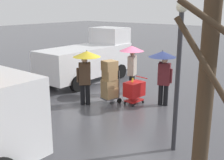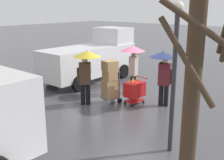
{
  "view_description": "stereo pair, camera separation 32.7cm",
  "coord_description": "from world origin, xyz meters",
  "px_view_note": "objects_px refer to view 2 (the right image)",
  "views": [
    {
      "loc": [
        -5.69,
        8.97,
        3.74
      ],
      "look_at": [
        0.6,
        0.99,
        1.05
      ],
      "focal_mm": 45.01,
      "sensor_mm": 36.0,
      "label": 1
    },
    {
      "loc": [
        -5.94,
        8.76,
        3.74
      ],
      "look_at": [
        0.6,
        0.99,
        1.05
      ],
      "focal_mm": 45.01,
      "sensor_mm": 36.0,
      "label": 2
    }
  ],
  "objects_px": {
    "pedestrian_pink_side": "(86,65)",
    "pedestrian_white_side": "(133,58)",
    "bare_tree_near": "(193,116)",
    "hand_dolly_boxes": "(110,80)",
    "pedestrian_black_side": "(164,65)",
    "street_lamp": "(175,63)",
    "shopping_cart_vendor": "(135,90)",
    "cargo_van_parked_right": "(92,57)"
  },
  "relations": [
    {
      "from": "hand_dolly_boxes",
      "to": "pedestrian_black_side",
      "type": "xyz_separation_m",
      "value": [
        -1.72,
        -1.07,
        0.66
      ]
    },
    {
      "from": "pedestrian_white_side",
      "to": "bare_tree_near",
      "type": "height_order",
      "value": "bare_tree_near"
    },
    {
      "from": "bare_tree_near",
      "to": "pedestrian_pink_side",
      "type": "bearing_deg",
      "value": -32.06
    },
    {
      "from": "pedestrian_pink_side",
      "to": "cargo_van_parked_right",
      "type": "bearing_deg",
      "value": -49.25
    },
    {
      "from": "hand_dolly_boxes",
      "to": "pedestrian_pink_side",
      "type": "relative_size",
      "value": 0.8
    },
    {
      "from": "pedestrian_white_side",
      "to": "hand_dolly_boxes",
      "type": "bearing_deg",
      "value": 91.75
    },
    {
      "from": "street_lamp",
      "to": "shopping_cart_vendor",
      "type": "bearing_deg",
      "value": -39.67
    },
    {
      "from": "hand_dolly_boxes",
      "to": "pedestrian_black_side",
      "type": "height_order",
      "value": "pedestrian_black_side"
    },
    {
      "from": "pedestrian_black_side",
      "to": "street_lamp",
      "type": "distance_m",
      "value": 3.61
    },
    {
      "from": "pedestrian_white_side",
      "to": "street_lamp",
      "type": "xyz_separation_m",
      "value": [
        -3.73,
        3.44,
        0.79
      ]
    },
    {
      "from": "shopping_cart_vendor",
      "to": "hand_dolly_boxes",
      "type": "distance_m",
      "value": 1.02
    },
    {
      "from": "pedestrian_pink_side",
      "to": "bare_tree_near",
      "type": "xyz_separation_m",
      "value": [
        -5.92,
        3.71,
        0.62
      ]
    },
    {
      "from": "street_lamp",
      "to": "cargo_van_parked_right",
      "type": "bearing_deg",
      "value": -30.91
    },
    {
      "from": "pedestrian_pink_side",
      "to": "bare_tree_near",
      "type": "relative_size",
      "value": 0.52
    },
    {
      "from": "pedestrian_pink_side",
      "to": "pedestrian_white_side",
      "type": "xyz_separation_m",
      "value": [
        -0.55,
        -2.28,
        0.0
      ]
    },
    {
      "from": "pedestrian_pink_side",
      "to": "street_lamp",
      "type": "bearing_deg",
      "value": 164.8
    },
    {
      "from": "cargo_van_parked_right",
      "to": "pedestrian_white_side",
      "type": "relative_size",
      "value": 2.5
    },
    {
      "from": "shopping_cart_vendor",
      "to": "street_lamp",
      "type": "relative_size",
      "value": 0.27
    },
    {
      "from": "cargo_van_parked_right",
      "to": "hand_dolly_boxes",
      "type": "xyz_separation_m",
      "value": [
        -3.08,
        2.19,
        -0.25
      ]
    },
    {
      "from": "street_lamp",
      "to": "pedestrian_white_side",
      "type": "bearing_deg",
      "value": -42.69
    },
    {
      "from": "street_lamp",
      "to": "pedestrian_black_side",
      "type": "bearing_deg",
      "value": -56.21
    },
    {
      "from": "cargo_van_parked_right",
      "to": "bare_tree_near",
      "type": "bearing_deg",
      "value": 141.89
    },
    {
      "from": "hand_dolly_boxes",
      "to": "street_lamp",
      "type": "height_order",
      "value": "street_lamp"
    },
    {
      "from": "hand_dolly_boxes",
      "to": "street_lamp",
      "type": "distance_m",
      "value": 4.37
    },
    {
      "from": "cargo_van_parked_right",
      "to": "pedestrian_pink_side",
      "type": "height_order",
      "value": "cargo_van_parked_right"
    },
    {
      "from": "hand_dolly_boxes",
      "to": "pedestrian_white_side",
      "type": "height_order",
      "value": "pedestrian_white_side"
    },
    {
      "from": "shopping_cart_vendor",
      "to": "street_lamp",
      "type": "distance_m",
      "value": 4.15
    },
    {
      "from": "hand_dolly_boxes",
      "to": "street_lamp",
      "type": "xyz_separation_m",
      "value": [
        -3.68,
        1.86,
        1.45
      ]
    },
    {
      "from": "hand_dolly_boxes",
      "to": "cargo_van_parked_right",
      "type": "bearing_deg",
      "value": -35.41
    },
    {
      "from": "cargo_van_parked_right",
      "to": "hand_dolly_boxes",
      "type": "bearing_deg",
      "value": 144.59
    },
    {
      "from": "cargo_van_parked_right",
      "to": "pedestrian_white_side",
      "type": "height_order",
      "value": "cargo_van_parked_right"
    },
    {
      "from": "shopping_cart_vendor",
      "to": "pedestrian_pink_side",
      "type": "relative_size",
      "value": 0.49
    },
    {
      "from": "cargo_van_parked_right",
      "to": "street_lamp",
      "type": "xyz_separation_m",
      "value": [
        -6.76,
        4.05,
        1.19
      ]
    },
    {
      "from": "pedestrian_pink_side",
      "to": "pedestrian_white_side",
      "type": "relative_size",
      "value": 1.0
    },
    {
      "from": "street_lamp",
      "to": "hand_dolly_boxes",
      "type": "bearing_deg",
      "value": -26.79
    },
    {
      "from": "hand_dolly_boxes",
      "to": "bare_tree_near",
      "type": "relative_size",
      "value": 0.41
    },
    {
      "from": "pedestrian_black_side",
      "to": "shopping_cart_vendor",
      "type": "bearing_deg",
      "value": 30.48
    },
    {
      "from": "pedestrian_black_side",
      "to": "bare_tree_near",
      "type": "relative_size",
      "value": 0.52
    },
    {
      "from": "pedestrian_pink_side",
      "to": "shopping_cart_vendor",
      "type": "bearing_deg",
      "value": -138.75
    },
    {
      "from": "pedestrian_white_side",
      "to": "bare_tree_near",
      "type": "bearing_deg",
      "value": 131.93
    },
    {
      "from": "shopping_cart_vendor",
      "to": "pedestrian_white_side",
      "type": "distance_m",
      "value": 1.69
    },
    {
      "from": "cargo_van_parked_right",
      "to": "pedestrian_black_side",
      "type": "distance_m",
      "value": 4.95
    }
  ]
}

